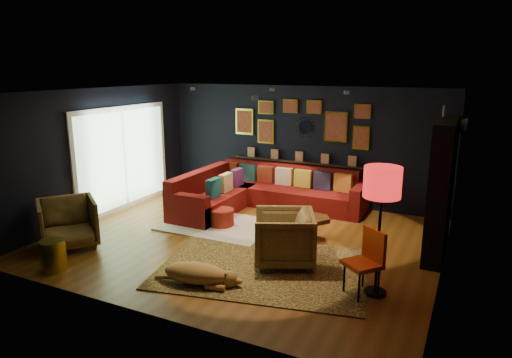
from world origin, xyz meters
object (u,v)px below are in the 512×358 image
at_px(sectional, 258,194).
at_px(dog, 196,269).
at_px(coffee_table, 309,221).
at_px(orange_chair, 367,257).
at_px(armchair_left, 68,221).
at_px(gold_stool, 53,255).
at_px(armchair_right, 284,235).
at_px(floor_lamp, 382,188).
at_px(pouf, 222,217).

bearing_deg(sectional, dog, -77.92).
relative_size(coffee_table, orange_chair, 0.97).
height_order(armchair_left, gold_stool, armchair_left).
bearing_deg(orange_chair, gold_stool, -125.13).
xyz_separation_m(sectional, armchair_right, (1.61, -2.41, 0.14)).
height_order(armchair_left, orange_chair, armchair_left).
bearing_deg(armchair_left, armchair_right, -37.80).
distance_m(coffee_table, orange_chair, 2.13).
height_order(armchair_right, dog, armchair_right).
relative_size(coffee_table, dog, 0.68).
relative_size(armchair_right, floor_lamp, 0.52).
height_order(coffee_table, dog, dog).
xyz_separation_m(pouf, armchair_left, (-1.82, -2.03, 0.28)).
xyz_separation_m(armchair_left, gold_stool, (0.52, -0.77, -0.22)).
bearing_deg(pouf, armchair_right, -31.23).
relative_size(sectional, coffee_table, 3.88).
distance_m(gold_stool, orange_chair, 4.61).
xyz_separation_m(armchair_right, floor_lamp, (1.50, -0.37, 1.03)).
bearing_deg(sectional, coffee_table, -37.63).
relative_size(coffee_table, floor_lamp, 0.50).
bearing_deg(orange_chair, pouf, -167.25).
xyz_separation_m(sectional, armchair_left, (-1.94, -3.39, 0.14)).
xyz_separation_m(gold_stool, dog, (2.19, 0.55, -0.01)).
bearing_deg(orange_chair, dog, -122.82).
bearing_deg(pouf, armchair_left, -131.95).
relative_size(armchair_right, gold_stool, 1.96).
bearing_deg(orange_chair, sectional, 174.75).
height_order(coffee_table, armchair_left, armchair_left).
distance_m(coffee_table, gold_stool, 4.21).
bearing_deg(coffee_table, armchair_left, -148.85).
distance_m(armchair_left, floor_lamp, 5.19).
bearing_deg(sectional, armchair_left, -119.72).
relative_size(pouf, armchair_left, 0.51).
relative_size(gold_stool, dog, 0.37).
bearing_deg(gold_stool, pouf, 65.00).
relative_size(coffee_table, armchair_left, 0.95).
height_order(coffee_table, floor_lamp, floor_lamp).
xyz_separation_m(sectional, orange_chair, (2.99, -2.85, 0.21)).
bearing_deg(coffee_table, dog, -109.61).
xyz_separation_m(armchair_left, orange_chair, (4.93, 0.54, 0.07)).
xyz_separation_m(sectional, floor_lamp, (3.11, -2.78, 1.17)).
bearing_deg(pouf, sectional, 85.25).
xyz_separation_m(coffee_table, floor_lamp, (1.50, -1.53, 1.15)).
bearing_deg(dog, armchair_left, 165.32).
relative_size(armchair_left, dog, 0.71).
bearing_deg(floor_lamp, pouf, 156.30).
height_order(armchair_left, dog, armchair_left).
height_order(sectional, orange_chair, orange_chair).
distance_m(pouf, armchair_right, 2.04).
bearing_deg(armchair_left, pouf, -5.19).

